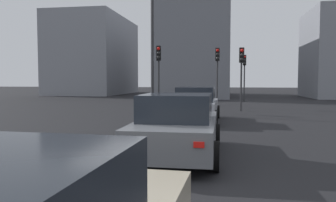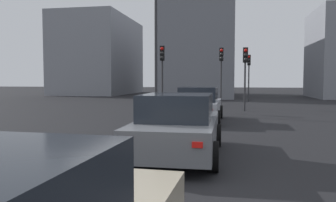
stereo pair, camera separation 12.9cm
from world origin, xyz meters
TOP-DOWN VIEW (x-y plane):
  - ground_plane at (0.00, 0.00)m, footprint 160.00×160.00m
  - car_silver_lead at (9.16, -0.02)m, footprint 4.42×2.09m
  - car_grey_second at (2.08, -0.12)m, footprint 4.39×2.09m
  - traffic_light_near_left at (23.72, -3.01)m, footprint 0.32×0.29m
  - traffic_light_near_right at (17.53, -0.80)m, footprint 0.32×0.29m
  - traffic_light_far_left at (14.34, 2.72)m, footprint 0.32×0.30m
  - traffic_light_far_right at (14.66, -2.30)m, footprint 0.32×0.30m
  - street_lamp_kerbside at (13.08, 2.84)m, footprint 0.56×0.36m
  - building_facade_center at (34.27, 2.00)m, footprint 15.80×7.67m
  - building_facade_right at (37.45, 16.00)m, footprint 14.26×8.34m

SIDE VIEW (x-z plane):
  - ground_plane at x=0.00m, z-range -0.20..0.00m
  - car_grey_second at x=2.08m, z-range -0.03..1.52m
  - car_silver_lead at x=9.16m, z-range -0.03..1.54m
  - traffic_light_far_right at x=14.66m, z-range 0.85..4.67m
  - traffic_light_far_left at x=14.34m, z-range 0.88..4.86m
  - traffic_light_near_left at x=23.72m, z-range 0.89..4.93m
  - traffic_light_near_right at x=17.53m, z-range 0.90..5.00m
  - street_lamp_kerbside at x=13.08m, z-range 0.66..8.73m
  - building_facade_center at x=34.27m, z-range 0.00..10.14m
  - building_facade_right at x=37.45m, z-range 0.00..10.17m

